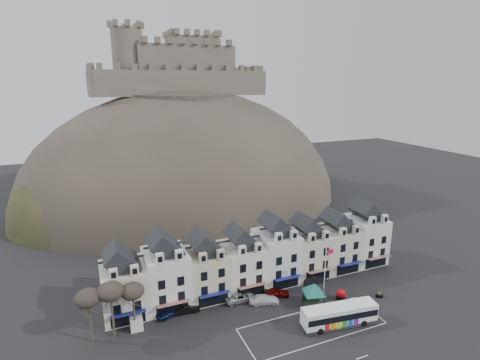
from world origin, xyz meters
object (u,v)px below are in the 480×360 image
at_px(flagpole, 326,270).
at_px(car_maroon, 277,292).
at_px(red_buoy, 341,294).
at_px(car_black, 186,309).
at_px(white_van, 136,319).
at_px(car_charcoal, 314,279).
at_px(bus_shelter, 314,289).
at_px(car_navy, 169,313).
at_px(car_silver, 240,297).
at_px(car_white, 264,299).
at_px(bus, 339,315).

distance_m(flagpole, car_maroon, 9.26).
height_order(red_buoy, flagpole, flagpole).
relative_size(red_buoy, car_black, 0.47).
relative_size(white_van, car_charcoal, 0.96).
distance_m(bus_shelter, car_navy, 23.69).
bearing_deg(bus_shelter, car_navy, 179.13).
bearing_deg(car_navy, car_silver, -105.01).
xyz_separation_m(flagpole, car_black, (-23.08, 4.74, -4.53)).
relative_size(car_white, car_charcoal, 1.15).
bearing_deg(car_black, bus, -115.72).
xyz_separation_m(bus, white_van, (-28.59, 12.08, -0.88)).
xyz_separation_m(car_silver, car_white, (3.45, -2.24, -0.00)).
xyz_separation_m(car_white, car_charcoal, (11.50, 2.50, -0.01)).
relative_size(car_navy, car_white, 0.81).
bearing_deg(car_silver, car_maroon, -99.44).
distance_m(car_black, car_silver, 9.20).
height_order(car_black, car_maroon, car_maroon).
xyz_separation_m(bus_shelter, white_van, (-27.76, 6.35, -2.29)).
bearing_deg(car_maroon, bus_shelter, -115.86).
bearing_deg(car_navy, car_white, -112.94).
height_order(red_buoy, car_silver, red_buoy).
distance_m(white_van, car_maroon, 23.71).
bearing_deg(white_van, red_buoy, -10.13).
relative_size(car_navy, car_charcoal, 0.93).
relative_size(bus_shelter, red_buoy, 3.19).
xyz_separation_m(flagpole, car_white, (-10.43, 2.24, -4.49)).
bearing_deg(flagpole, car_charcoal, 77.24).
xyz_separation_m(car_black, car_white, (12.65, -2.50, 0.04)).
distance_m(red_buoy, car_silver, 17.23).
bearing_deg(flagpole, car_black, 168.39).
bearing_deg(car_silver, red_buoy, -111.12).
bearing_deg(flagpole, car_maroon, 155.54).
bearing_deg(bus_shelter, car_silver, 164.90).
relative_size(red_buoy, car_maroon, 0.48).
relative_size(bus, car_white, 2.38).
bearing_deg(bus_shelter, bus, -66.95).
relative_size(white_van, car_maroon, 1.00).
bearing_deg(car_white, flagpole, -84.67).
xyz_separation_m(bus, flagpole, (2.44, 7.34, 3.39)).
xyz_separation_m(bus_shelter, car_white, (-7.16, 3.85, -2.51)).
bearing_deg(car_silver, flagpole, -107.48).
bearing_deg(car_white, white_van, 100.55).
bearing_deg(bus_shelter, red_buoy, 12.27).
relative_size(car_white, car_maroon, 1.20).
relative_size(flagpole, car_black, 2.17).
bearing_deg(car_maroon, car_black, 109.55).
bearing_deg(car_black, car_white, -96.56).
relative_size(bus, bus_shelter, 1.88).
xyz_separation_m(bus_shelter, car_silver, (-10.61, 6.09, -2.51)).
height_order(flagpole, car_navy, flagpole).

